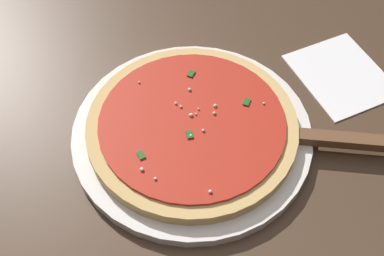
{
  "coord_description": "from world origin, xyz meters",
  "views": [
    {
      "loc": [
        -0.26,
        -0.34,
        1.28
      ],
      "look_at": [
        0.02,
        -0.04,
        0.74
      ],
      "focal_mm": 48.03,
      "sensor_mm": 36.0,
      "label": 1
    }
  ],
  "objects_px": {
    "serving_plate": "(192,134)",
    "pizza": "(192,126)",
    "pizza_server": "(313,138)",
    "napkin_folded_right": "(341,75)"
  },
  "relations": [
    {
      "from": "serving_plate",
      "to": "pizza",
      "type": "xyz_separation_m",
      "value": [
        -0.0,
        -0.0,
        0.02
      ]
    },
    {
      "from": "pizza_server",
      "to": "serving_plate",
      "type": "bearing_deg",
      "value": 131.05
    },
    {
      "from": "pizza",
      "to": "napkin_folded_right",
      "type": "xyz_separation_m",
      "value": [
        0.24,
        -0.07,
        -0.02
      ]
    },
    {
      "from": "pizza_server",
      "to": "napkin_folded_right",
      "type": "xyz_separation_m",
      "value": [
        0.13,
        0.05,
        -0.02
      ]
    },
    {
      "from": "pizza_server",
      "to": "napkin_folded_right",
      "type": "height_order",
      "value": "pizza_server"
    },
    {
      "from": "pizza",
      "to": "pizza_server",
      "type": "xyz_separation_m",
      "value": [
        0.1,
        -0.12,
        -0.0
      ]
    },
    {
      "from": "napkin_folded_right",
      "to": "pizza_server",
      "type": "bearing_deg",
      "value": -159.15
    },
    {
      "from": "pizza_server",
      "to": "napkin_folded_right",
      "type": "bearing_deg",
      "value": 20.85
    },
    {
      "from": "pizza",
      "to": "pizza_server",
      "type": "relative_size",
      "value": 1.42
    },
    {
      "from": "pizza",
      "to": "serving_plate",
      "type": "bearing_deg",
      "value": 28.15
    }
  ]
}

